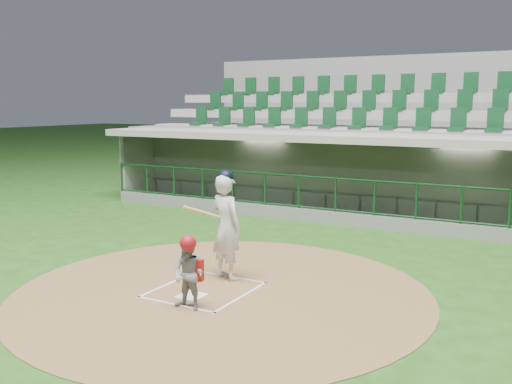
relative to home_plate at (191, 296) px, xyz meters
The scene contains 8 objects.
ground 0.70m from the home_plate, 90.00° to the left, with size 120.00×120.00×0.00m, color #1F4A15.
dirt_circle 0.58m from the home_plate, 59.04° to the left, with size 7.20×7.20×0.01m, color brown.
home_plate is the anchor object (origin of this frame).
batter_box_chalk 0.40m from the home_plate, 90.00° to the left, with size 1.55×1.80×0.01m.
dugout_structure 8.58m from the home_plate, 89.24° to the left, with size 16.40×3.70×3.00m.
seating_deck 11.69m from the home_plate, 90.00° to the left, with size 17.00×6.72×5.15m.
batter 1.53m from the home_plate, 91.07° to the left, with size 0.95×0.97×2.03m.
catcher 0.82m from the home_plate, 57.57° to the right, with size 0.55×0.44×1.20m.
Camera 1 is at (5.40, -8.23, 3.24)m, focal length 40.00 mm.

